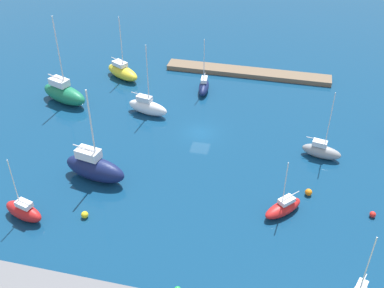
{
  "coord_description": "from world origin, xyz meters",
  "views": [
    {
      "loc": [
        -10.71,
        50.25,
        34.82
      ],
      "look_at": [
        0.0,
        4.79,
        1.5
      ],
      "focal_mm": 43.26,
      "sensor_mm": 36.0,
      "label": 1
    }
  ],
  "objects_px": {
    "mooring_buoy_orange": "(309,192)",
    "mooring_buoy_red": "(373,214)",
    "sailboat_green_off_beacon": "(64,93)",
    "sailboat_red_lone_south": "(283,208)",
    "sailboat_white_along_channel": "(147,107)",
    "sailboat_navy_outer_mooring": "(95,167)",
    "pier_dock": "(248,72)",
    "sailboat_red_east_end": "(24,211)",
    "sailboat_gray_near_pier": "(321,151)",
    "sailboat_yellow_lone_north": "(122,72)",
    "sailboat_navy_by_breakwater": "(204,86)",
    "mooring_buoy_yellow": "(85,215)"
  },
  "relations": [
    {
      "from": "sailboat_white_along_channel",
      "to": "mooring_buoy_orange",
      "type": "distance_m",
      "value": 25.98
    },
    {
      "from": "pier_dock",
      "to": "sailboat_gray_near_pier",
      "type": "xyz_separation_m",
      "value": [
        -11.85,
        20.34,
        0.58
      ]
    },
    {
      "from": "mooring_buoy_orange",
      "to": "pier_dock",
      "type": "bearing_deg",
      "value": -69.2
    },
    {
      "from": "mooring_buoy_yellow",
      "to": "mooring_buoy_red",
      "type": "height_order",
      "value": "mooring_buoy_yellow"
    },
    {
      "from": "sailboat_navy_by_breakwater",
      "to": "sailboat_red_lone_south",
      "type": "relative_size",
      "value": 1.25
    },
    {
      "from": "sailboat_red_east_end",
      "to": "mooring_buoy_red",
      "type": "distance_m",
      "value": 36.81
    },
    {
      "from": "sailboat_gray_near_pier",
      "to": "sailboat_red_east_end",
      "type": "bearing_deg",
      "value": -137.71
    },
    {
      "from": "sailboat_gray_near_pier",
      "to": "mooring_buoy_red",
      "type": "height_order",
      "value": "sailboat_gray_near_pier"
    },
    {
      "from": "pier_dock",
      "to": "sailboat_navy_outer_mooring",
      "type": "relative_size",
      "value": 2.25
    },
    {
      "from": "sailboat_gray_near_pier",
      "to": "mooring_buoy_yellow",
      "type": "distance_m",
      "value": 29.36
    },
    {
      "from": "sailboat_gray_near_pier",
      "to": "mooring_buoy_red",
      "type": "relative_size",
      "value": 13.78
    },
    {
      "from": "sailboat_gray_near_pier",
      "to": "sailboat_green_off_beacon",
      "type": "bearing_deg",
      "value": -176.61
    },
    {
      "from": "sailboat_white_along_channel",
      "to": "sailboat_yellow_lone_north",
      "type": "distance_m",
      "value": 12.06
    },
    {
      "from": "sailboat_gray_near_pier",
      "to": "sailboat_navy_by_breakwater",
      "type": "xyz_separation_m",
      "value": [
        17.66,
        -13.04,
        -0.05
      ]
    },
    {
      "from": "sailboat_navy_by_breakwater",
      "to": "sailboat_gray_near_pier",
      "type": "bearing_deg",
      "value": 47.51
    },
    {
      "from": "mooring_buoy_red",
      "to": "sailboat_yellow_lone_north",
      "type": "bearing_deg",
      "value": -33.07
    },
    {
      "from": "sailboat_yellow_lone_north",
      "to": "sailboat_red_lone_south",
      "type": "xyz_separation_m",
      "value": [
        -27.51,
        25.57,
        -0.37
      ]
    },
    {
      "from": "sailboat_red_east_end",
      "to": "mooring_buoy_orange",
      "type": "bearing_deg",
      "value": -144.66
    },
    {
      "from": "sailboat_navy_by_breakwater",
      "to": "mooring_buoy_yellow",
      "type": "relative_size",
      "value": 11.23
    },
    {
      "from": "sailboat_green_off_beacon",
      "to": "mooring_buoy_red",
      "type": "relative_size",
      "value": 19.82
    },
    {
      "from": "sailboat_red_east_end",
      "to": "sailboat_gray_near_pier",
      "type": "xyz_separation_m",
      "value": [
        -30.31,
        -18.15,
        -0.06
      ]
    },
    {
      "from": "sailboat_yellow_lone_north",
      "to": "sailboat_red_east_end",
      "type": "bearing_deg",
      "value": -58.28
    },
    {
      "from": "sailboat_gray_near_pier",
      "to": "sailboat_red_lone_south",
      "type": "xyz_separation_m",
      "value": [
        3.85,
        11.12,
        -0.19
      ]
    },
    {
      "from": "sailboat_navy_outer_mooring",
      "to": "sailboat_navy_by_breakwater",
      "type": "bearing_deg",
      "value": 81.89
    },
    {
      "from": "pier_dock",
      "to": "mooring_buoy_orange",
      "type": "distance_m",
      "value": 29.86
    },
    {
      "from": "pier_dock",
      "to": "sailboat_green_off_beacon",
      "type": "xyz_separation_m",
      "value": [
        25.16,
        15.15,
        1.14
      ]
    },
    {
      "from": "mooring_buoy_orange",
      "to": "mooring_buoy_red",
      "type": "distance_m",
      "value": 7.01
    },
    {
      "from": "sailboat_red_lone_south",
      "to": "mooring_buoy_orange",
      "type": "height_order",
      "value": "sailboat_red_lone_south"
    },
    {
      "from": "mooring_buoy_orange",
      "to": "sailboat_green_off_beacon",
      "type": "bearing_deg",
      "value": -19.64
    },
    {
      "from": "sailboat_white_along_channel",
      "to": "sailboat_navy_by_breakwater",
      "type": "distance_m",
      "value": 10.4
    },
    {
      "from": "sailboat_navy_outer_mooring",
      "to": "sailboat_gray_near_pier",
      "type": "height_order",
      "value": "sailboat_navy_outer_mooring"
    },
    {
      "from": "sailboat_red_east_end",
      "to": "mooring_buoy_yellow",
      "type": "distance_m",
      "value": 6.34
    },
    {
      "from": "sailboat_green_off_beacon",
      "to": "sailboat_navy_by_breakwater",
      "type": "bearing_deg",
      "value": 42.12
    },
    {
      "from": "sailboat_green_off_beacon",
      "to": "sailboat_navy_by_breakwater",
      "type": "height_order",
      "value": "sailboat_green_off_beacon"
    },
    {
      "from": "sailboat_red_east_end",
      "to": "mooring_buoy_red",
      "type": "height_order",
      "value": "sailboat_red_east_end"
    },
    {
      "from": "sailboat_white_along_channel",
      "to": "mooring_buoy_red",
      "type": "height_order",
      "value": "sailboat_white_along_channel"
    },
    {
      "from": "sailboat_gray_near_pier",
      "to": "mooring_buoy_red",
      "type": "bearing_deg",
      "value": -48.75
    },
    {
      "from": "sailboat_red_lone_south",
      "to": "mooring_buoy_orange",
      "type": "xyz_separation_m",
      "value": [
        -2.6,
        -3.55,
        -0.37
      ]
    },
    {
      "from": "sailboat_red_lone_south",
      "to": "sailboat_navy_outer_mooring",
      "type": "bearing_deg",
      "value": -49.69
    },
    {
      "from": "sailboat_green_off_beacon",
      "to": "sailboat_navy_by_breakwater",
      "type": "relative_size",
      "value": 1.53
    },
    {
      "from": "sailboat_white_along_channel",
      "to": "sailboat_red_lone_south",
      "type": "xyz_separation_m",
      "value": [
        -20.22,
        15.96,
        -0.4
      ]
    },
    {
      "from": "sailboat_white_along_channel",
      "to": "sailboat_yellow_lone_north",
      "type": "relative_size",
      "value": 1.02
    },
    {
      "from": "pier_dock",
      "to": "sailboat_white_along_channel",
      "type": "bearing_deg",
      "value": 51.77
    },
    {
      "from": "sailboat_red_lone_south",
      "to": "mooring_buoy_red",
      "type": "height_order",
      "value": "sailboat_red_lone_south"
    },
    {
      "from": "sailboat_white_along_channel",
      "to": "mooring_buoy_red",
      "type": "relative_size",
      "value": 15.79
    },
    {
      "from": "sailboat_gray_near_pier",
      "to": "sailboat_navy_by_breakwater",
      "type": "height_order",
      "value": "sailboat_gray_near_pier"
    },
    {
      "from": "sailboat_red_east_end",
      "to": "mooring_buoy_yellow",
      "type": "xyz_separation_m",
      "value": [
        -6.12,
        -1.52,
        -0.64
      ]
    },
    {
      "from": "sailboat_green_off_beacon",
      "to": "sailboat_red_lone_south",
      "type": "height_order",
      "value": "sailboat_green_off_beacon"
    },
    {
      "from": "sailboat_red_east_end",
      "to": "sailboat_gray_near_pier",
      "type": "distance_m",
      "value": 35.32
    },
    {
      "from": "sailboat_navy_outer_mooring",
      "to": "pier_dock",
      "type": "bearing_deg",
      "value": 76.53
    }
  ]
}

